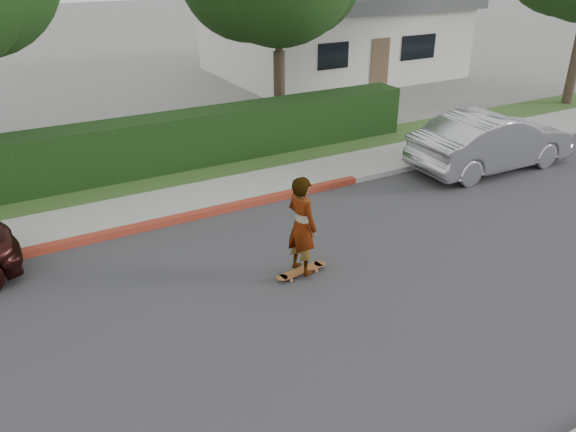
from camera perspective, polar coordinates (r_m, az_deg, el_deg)
name	(u,v)px	position (r m, az deg, el deg)	size (l,w,h in m)	color
ground	(435,264)	(11.08, 14.69, -4.73)	(120.00, 120.00, 0.00)	slate
road	(435,264)	(11.08, 14.69, -4.71)	(60.00, 8.00, 0.01)	#2D2D30
curb_far	(320,187)	(13.91, 3.30, 2.93)	(60.00, 0.20, 0.15)	#9E9E99
curb_red_section	(117,233)	(12.21, -16.98, -1.63)	(12.00, 0.21, 0.15)	maroon
sidewalk_far	(302,176)	(14.63, 1.42, 4.07)	(60.00, 1.60, 0.12)	gray
planting_strip	(273,158)	(15.94, -1.51, 5.90)	(60.00, 1.60, 0.10)	#2D4C1E
hedge	(161,145)	(15.19, -12.76, 7.03)	(15.00, 1.00, 1.50)	black
house	(331,27)	(27.37, 4.39, 18.63)	(10.60, 8.60, 4.30)	beige
skateboard	(301,271)	(10.33, 1.36, -5.59)	(1.08, 0.31, 0.10)	#C55F36
skateboarder	(302,225)	(9.87, 1.41, -0.96)	(0.67, 0.44, 1.84)	white
car_silver	(492,141)	(16.03, 19.99, 7.16)	(1.63, 4.67, 1.54)	#A9ABB0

